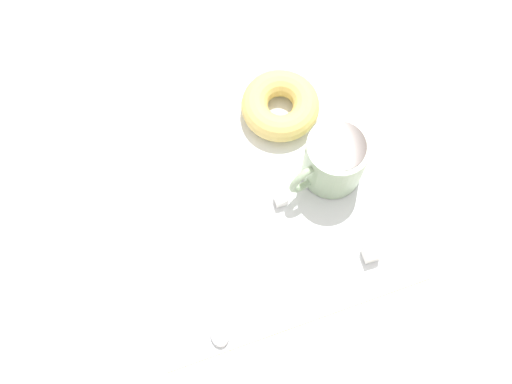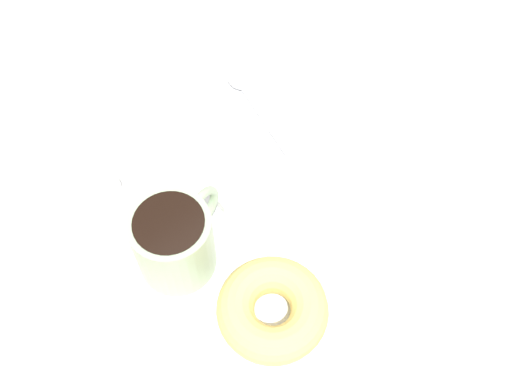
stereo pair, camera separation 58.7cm
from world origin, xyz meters
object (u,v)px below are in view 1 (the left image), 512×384
at_px(coffee_cup, 334,160).
at_px(sugar_cube_extra, 371,253).
at_px(sugar_cube, 281,199).
at_px(spoon, 219,313).
at_px(donut, 280,106).

bearing_deg(coffee_cup, sugar_cube_extra, -85.18).
distance_m(coffee_cup, sugar_cube, 0.08).
height_order(coffee_cup, spoon, coffee_cup).
relative_size(coffee_cup, spoon, 0.74).
bearing_deg(spoon, coffee_cup, 35.31).
relative_size(coffee_cup, donut, 1.02).
height_order(coffee_cup, donut, coffee_cup).
bearing_deg(spoon, donut, 57.19).
height_order(coffee_cup, sugar_cube, coffee_cup).
bearing_deg(sugar_cube, sugar_cube_extra, -49.91).
xyz_separation_m(coffee_cup, spoon, (-0.19, -0.13, -0.04)).
height_order(spoon, sugar_cube_extra, sugar_cube_extra).
bearing_deg(sugar_cube_extra, coffee_cup, 94.82).
height_order(coffee_cup, sugar_cube_extra, coffee_cup).
xyz_separation_m(donut, sugar_cube_extra, (0.05, -0.23, -0.01)).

